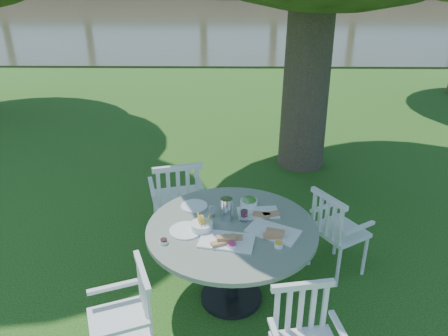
% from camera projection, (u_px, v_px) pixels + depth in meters
% --- Properties ---
extents(ground, '(140.00, 140.00, 0.00)m').
position_uv_depth(ground, '(224.00, 246.00, 4.77)').
color(ground, '#133C0C').
rests_on(ground, ground).
extents(table, '(1.46, 1.46, 0.77)m').
position_uv_depth(table, '(232.00, 241.00, 3.76)').
color(table, black).
rests_on(table, ground).
extents(chair_ne, '(0.59, 0.60, 0.89)m').
position_uv_depth(chair_ne, '(334.00, 228.00, 4.15)').
color(chair_ne, silver).
rests_on(chair_ne, ground).
extents(chair_nw, '(0.60, 0.58, 0.99)m').
position_uv_depth(chair_nw, '(177.00, 197.00, 4.57)').
color(chair_nw, silver).
rests_on(chair_nw, ground).
extents(chair_sw, '(0.56, 0.58, 0.89)m').
position_uv_depth(chair_sw, '(131.00, 314.00, 3.12)').
color(chair_sw, silver).
rests_on(chair_sw, ground).
extents(chair_se, '(0.50, 0.48, 0.87)m').
position_uv_depth(chair_se, '(304.00, 335.00, 2.96)').
color(chair_se, silver).
rests_on(chair_se, ground).
extents(tableware, '(1.16, 0.85, 0.21)m').
position_uv_depth(tableware, '(229.00, 221.00, 3.71)').
color(tableware, white).
rests_on(tableware, table).
extents(river, '(100.00, 28.00, 0.12)m').
position_uv_depth(river, '(230.00, 17.00, 25.60)').
color(river, '#30321D').
rests_on(river, ground).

